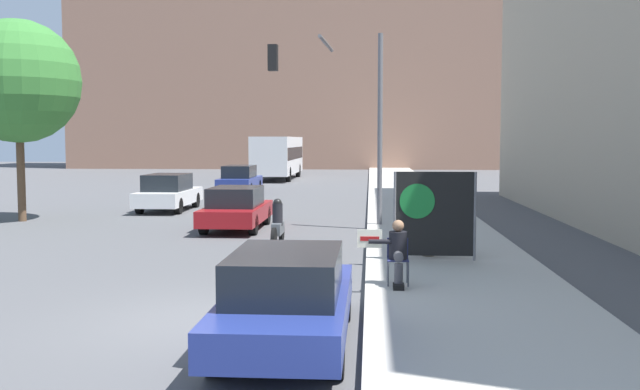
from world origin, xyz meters
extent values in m
plane|color=#4F4F51|center=(0.00, 0.00, 0.00)|extent=(160.00, 160.00, 0.00)
cube|color=#B7B2A8|center=(4.30, 15.00, 0.09)|extent=(3.86, 90.00, 0.18)
cube|color=#936B56|center=(-2.00, 64.28, 14.67)|extent=(52.00, 12.00, 29.34)
cylinder|color=#474C56|center=(2.80, 2.03, 0.41)|extent=(0.03, 0.03, 0.46)
cylinder|color=#474C56|center=(3.17, 2.03, 0.41)|extent=(0.03, 0.03, 0.46)
cylinder|color=#474C56|center=(2.80, 2.40, 0.41)|extent=(0.03, 0.03, 0.46)
cylinder|color=#474C56|center=(3.17, 2.40, 0.41)|extent=(0.03, 0.03, 0.46)
cube|color=navy|center=(2.98, 2.21, 0.65)|extent=(0.40, 0.40, 0.02)
cube|color=navy|center=(2.98, 2.40, 0.85)|extent=(0.40, 0.02, 0.38)
cylinder|color=#424247|center=(2.98, 2.05, 0.75)|extent=(0.18, 0.42, 0.18)
cylinder|color=#424247|center=(2.98, 1.84, 0.41)|extent=(0.16, 0.16, 0.46)
cube|color=black|center=(2.98, 1.78, 0.23)|extent=(0.20, 0.28, 0.10)
cylinder|color=black|center=(2.98, 2.24, 0.92)|extent=(0.34, 0.34, 0.52)
sphere|color=#936B4C|center=(2.98, 2.24, 1.29)|extent=(0.22, 0.22, 0.22)
cylinder|color=black|center=(2.66, 2.16, 1.00)|extent=(0.45, 0.09, 0.09)
cube|color=#EAE5C6|center=(2.45, 2.16, 1.05)|extent=(0.46, 0.02, 0.35)
cube|color=#AD1414|center=(2.45, 2.15, 1.05)|extent=(0.35, 0.01, 0.08)
cylinder|color=#756651|center=(3.82, 5.60, 0.62)|extent=(0.28, 0.28, 0.87)
cylinder|color=#B23333|center=(3.82, 5.60, 1.40)|extent=(0.34, 0.34, 0.69)
sphere|color=tan|center=(3.82, 5.60, 1.85)|extent=(0.23, 0.23, 0.23)
cylinder|color=slate|center=(3.02, 5.01, 1.18)|extent=(0.06, 0.06, 2.00)
cylinder|color=slate|center=(4.81, 5.01, 1.18)|extent=(0.06, 0.06, 2.00)
cube|color=black|center=(3.91, 5.01, 1.23)|extent=(1.79, 0.02, 1.90)
cylinder|color=#197A33|center=(3.52, 4.99, 1.52)|extent=(0.79, 0.01, 0.79)
cylinder|color=slate|center=(2.76, 11.87, 3.22)|extent=(0.16, 0.16, 6.08)
cylinder|color=slate|center=(1.03, 11.96, 5.96)|extent=(0.29, 3.47, 0.11)
cube|color=black|center=(-0.71, 12.05, 5.54)|extent=(0.31, 0.31, 0.84)
sphere|color=green|center=(-0.71, 12.05, 5.26)|extent=(0.18, 0.18, 0.18)
cube|color=navy|center=(1.30, -1.22, 0.52)|extent=(1.70, 4.49, 0.49)
cube|color=black|center=(1.30, -1.40, 1.06)|extent=(1.46, 2.34, 0.60)
cylinder|color=black|center=(0.56, 0.17, 0.32)|extent=(0.22, 0.64, 0.64)
cylinder|color=black|center=(2.04, 0.17, 0.32)|extent=(0.22, 0.64, 0.64)
cylinder|color=black|center=(0.56, -2.61, 0.32)|extent=(0.22, 0.64, 0.64)
cylinder|color=black|center=(2.04, -2.61, 0.32)|extent=(0.22, 0.64, 0.64)
cube|color=maroon|center=(-1.85, 11.62, 0.52)|extent=(1.75, 4.40, 0.50)
cube|color=black|center=(-1.85, 11.45, 1.08)|extent=(1.51, 2.29, 0.61)
cylinder|color=black|center=(-2.62, 12.99, 0.32)|extent=(0.22, 0.64, 0.64)
cylinder|color=black|center=(-1.09, 12.99, 0.32)|extent=(0.22, 0.64, 0.64)
cylinder|color=black|center=(-2.62, 10.26, 0.32)|extent=(0.22, 0.64, 0.64)
cylinder|color=black|center=(-1.09, 10.26, 0.32)|extent=(0.22, 0.64, 0.64)
cube|color=white|center=(-5.78, 17.51, 0.56)|extent=(1.77, 4.47, 0.57)
cube|color=black|center=(-5.78, 17.33, 1.17)|extent=(1.52, 2.32, 0.66)
cylinder|color=black|center=(-6.55, 18.89, 0.32)|extent=(0.22, 0.64, 0.64)
cylinder|color=black|center=(-5.01, 18.89, 0.32)|extent=(0.22, 0.64, 0.64)
cylinder|color=black|center=(-6.55, 16.12, 0.32)|extent=(0.22, 0.64, 0.64)
cylinder|color=black|center=(-5.01, 16.12, 0.32)|extent=(0.22, 0.64, 0.64)
cube|color=navy|center=(-4.66, 27.42, 0.56)|extent=(1.77, 4.76, 0.57)
cube|color=black|center=(-4.66, 27.23, 1.17)|extent=(1.52, 2.47, 0.66)
cylinder|color=black|center=(-5.43, 28.89, 0.32)|extent=(0.22, 0.64, 0.64)
cylinder|color=black|center=(-3.88, 28.89, 0.32)|extent=(0.22, 0.64, 0.64)
cylinder|color=black|center=(-5.43, 25.94, 0.32)|extent=(0.22, 0.64, 0.64)
cylinder|color=black|center=(-3.88, 25.94, 0.32)|extent=(0.22, 0.64, 0.64)
cube|color=silver|center=(-4.30, 40.93, 1.77)|extent=(2.57, 10.70, 2.66)
cube|color=black|center=(-4.30, 40.93, 1.93)|extent=(2.59, 10.17, 0.87)
cylinder|color=black|center=(-5.43, 44.25, 0.52)|extent=(0.30, 1.04, 1.04)
cylinder|color=black|center=(-3.17, 44.25, 0.52)|extent=(0.30, 1.04, 1.04)
cylinder|color=black|center=(-5.43, 37.61, 0.52)|extent=(0.30, 1.04, 1.04)
cylinder|color=black|center=(-3.17, 37.61, 0.52)|extent=(0.30, 1.04, 1.04)
cube|color=#565B60|center=(-0.06, 8.16, 0.48)|extent=(0.24, 0.98, 0.32)
cylinder|color=black|center=(-0.06, 8.11, 0.86)|extent=(0.28, 0.28, 0.61)
sphere|color=black|center=(-0.06, 8.11, 1.18)|extent=(0.24, 0.24, 0.24)
cylinder|color=black|center=(-0.06, 8.97, 0.30)|extent=(0.10, 0.60, 0.60)
cylinder|color=black|center=(-0.06, 7.35, 0.30)|extent=(0.10, 0.60, 0.60)
cylinder|color=brown|center=(-9.91, 13.34, 1.72)|extent=(0.28, 0.28, 3.43)
sphere|color=#387A33|center=(-9.91, 13.34, 4.95)|extent=(4.33, 4.33, 4.33)
camera|label=1|loc=(2.46, -11.08, 2.90)|focal=40.00mm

